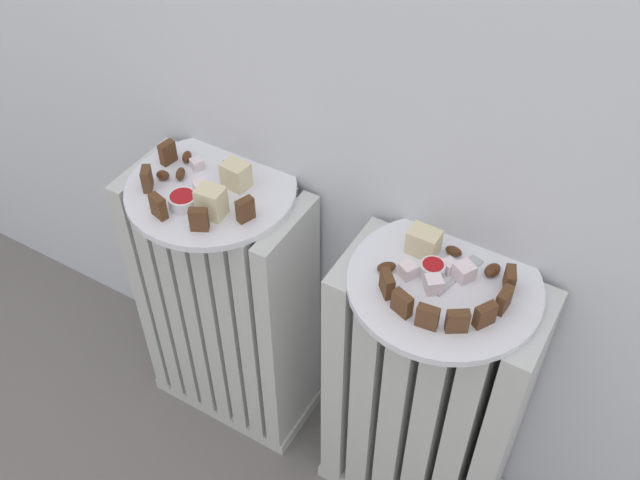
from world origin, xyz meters
TOP-DOWN VIEW (x-y plane):
  - radiator_left at (-0.21, 0.28)m, footprint 0.33×0.16m
  - radiator_right at (0.21, 0.28)m, footprint 0.33×0.16m
  - plate_left at (-0.21, 0.28)m, footprint 0.28×0.28m
  - plate_right at (0.21, 0.28)m, footprint 0.28×0.28m
  - dark_cake_slice_left_0 at (-0.31, 0.30)m, footprint 0.02×0.03m
  - dark_cake_slice_left_1 at (-0.29, 0.23)m, footprint 0.03×0.03m
  - dark_cake_slice_left_2 at (-0.23, 0.18)m, footprint 0.03×0.02m
  - dark_cake_slice_left_3 at (-0.16, 0.19)m, footprint 0.03×0.03m
  - dark_cake_slice_left_4 at (-0.11, 0.24)m, footprint 0.02×0.03m
  - marble_cake_slice_left_0 at (-0.17, 0.23)m, footprint 0.04×0.04m
  - marble_cake_slice_left_1 at (-0.17, 0.30)m, footprint 0.04×0.04m
  - turkish_delight_left_0 at (-0.21, 0.26)m, footprint 0.03×0.03m
  - turkish_delight_left_1 at (-0.18, 0.26)m, footprint 0.03×0.03m
  - turkish_delight_left_2 at (-0.26, 0.31)m, footprint 0.03×0.03m
  - medjool_date_left_0 at (-0.29, 0.26)m, footprint 0.03×0.02m
  - medjool_date_left_1 at (-0.28, 0.32)m, footprint 0.02×0.03m
  - medjool_date_left_2 at (-0.21, 0.33)m, footprint 0.03×0.03m
  - medjool_date_left_3 at (-0.26, 0.27)m, footprint 0.03×0.03m
  - jam_bowl_left at (-0.22, 0.22)m, footprint 0.05×0.05m
  - dark_cake_slice_right_0 at (0.14, 0.22)m, footprint 0.03×0.03m
  - dark_cake_slice_right_1 at (0.18, 0.20)m, footprint 0.03×0.02m
  - dark_cake_slice_right_2 at (0.22, 0.19)m, footprint 0.03×0.02m
  - dark_cake_slice_right_3 at (0.26, 0.21)m, footprint 0.03×0.03m
  - dark_cake_slice_right_4 at (0.28, 0.23)m, footprint 0.03×0.03m
  - dark_cake_slice_right_5 at (0.30, 0.27)m, footprint 0.02×0.03m
  - dark_cake_slice_right_6 at (0.29, 0.31)m, footprint 0.02×0.03m
  - marble_cake_slice_right_0 at (0.16, 0.32)m, footprint 0.05×0.03m
  - turkish_delight_right_0 at (0.20, 0.26)m, footprint 0.03×0.03m
  - turkish_delight_right_1 at (0.23, 0.30)m, footprint 0.04×0.04m
  - turkish_delight_right_2 at (0.16, 0.26)m, footprint 0.03×0.03m
  - turkish_delight_right_3 at (0.20, 0.30)m, footprint 0.03×0.03m
  - medjool_date_right_0 at (0.20, 0.34)m, footprint 0.03×0.01m
  - medjool_date_right_1 at (0.26, 0.33)m, footprint 0.03×0.03m
  - medjool_date_right_2 at (0.13, 0.26)m, footprint 0.03×0.03m
  - jam_bowl_right at (0.19, 0.28)m, footprint 0.04×0.04m
  - fork at (0.22, 0.31)m, footprint 0.04×0.10m

SIDE VIEW (x-z plane):
  - radiator_right at x=0.21m, z-range 0.00..0.58m
  - radiator_left at x=-0.21m, z-range 0.00..0.58m
  - plate_left at x=-0.21m, z-range 0.59..0.60m
  - plate_right at x=0.21m, z-range 0.59..0.60m
  - fork at x=0.22m, z-range 0.60..0.60m
  - medjool_date_left_2 at x=-0.21m, z-range 0.60..0.61m
  - medjool_date_right_2 at x=0.13m, z-range 0.60..0.61m
  - medjool_date_right_0 at x=0.20m, z-range 0.60..0.61m
  - medjool_date_right_1 at x=0.26m, z-range 0.60..0.61m
  - medjool_date_left_3 at x=-0.26m, z-range 0.60..0.62m
  - medjool_date_left_1 at x=-0.28m, z-range 0.60..0.62m
  - medjool_date_left_0 at x=-0.29m, z-range 0.60..0.62m
  - turkish_delight_left_2 at x=-0.26m, z-range 0.60..0.62m
  - turkish_delight_right_3 at x=0.20m, z-range 0.60..0.62m
  - turkish_delight_right_2 at x=0.16m, z-range 0.60..0.62m
  - turkish_delight_left_1 at x=-0.18m, z-range 0.60..0.62m
  - turkish_delight_left_0 at x=-0.21m, z-range 0.60..0.62m
  - jam_bowl_left at x=-0.22m, z-range 0.60..0.62m
  - jam_bowl_right at x=0.19m, z-range 0.60..0.62m
  - turkish_delight_right_0 at x=0.20m, z-range 0.60..0.62m
  - turkish_delight_right_1 at x=0.23m, z-range 0.60..0.62m
  - dark_cake_slice_right_0 at x=0.14m, z-range 0.60..0.63m
  - dark_cake_slice_right_1 at x=0.18m, z-range 0.60..0.63m
  - dark_cake_slice_right_2 at x=0.22m, z-range 0.60..0.63m
  - dark_cake_slice_right_3 at x=0.26m, z-range 0.60..0.63m
  - dark_cake_slice_right_4 at x=0.28m, z-range 0.60..0.63m
  - dark_cake_slice_right_5 at x=0.30m, z-range 0.60..0.63m
  - dark_cake_slice_right_6 at x=0.29m, z-range 0.60..0.63m
  - dark_cake_slice_left_0 at x=-0.31m, z-range 0.60..0.64m
  - dark_cake_slice_left_1 at x=-0.29m, z-range 0.60..0.64m
  - dark_cake_slice_left_2 at x=-0.23m, z-range 0.60..0.64m
  - dark_cake_slice_left_3 at x=-0.16m, z-range 0.60..0.64m
  - dark_cake_slice_left_4 at x=-0.11m, z-range 0.60..0.64m
  - marble_cake_slice_right_0 at x=0.16m, z-range 0.60..0.64m
  - marble_cake_slice_left_1 at x=-0.17m, z-range 0.60..0.64m
  - marble_cake_slice_left_0 at x=-0.17m, z-range 0.60..0.65m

